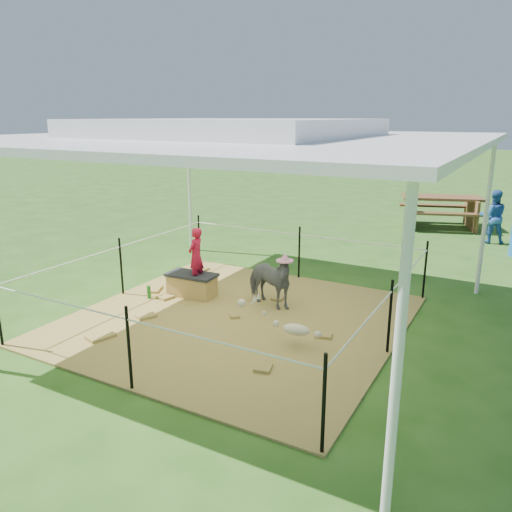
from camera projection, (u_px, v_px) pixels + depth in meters
The scene contains 13 objects.
ground at pixel (237, 320), 7.43m from camera, with size 90.00×90.00×0.00m, color #2D5919.
hay_patch at pixel (237, 319), 7.43m from camera, with size 4.60×4.60×0.03m, color brown.
canopy_tent at pixel (234, 135), 6.71m from camera, with size 6.30×6.30×2.90m.
rope_fence at pixel (236, 279), 7.26m from camera, with size 4.54×4.54×1.00m.
straw_bale at pixel (192, 286), 8.33m from camera, with size 0.78×0.39×0.34m, color #B88B42.
dark_cloth at pixel (192, 275), 8.28m from camera, with size 0.83×0.43×0.04m, color black.
woman at pixel (196, 250), 8.11m from camera, with size 0.34×0.22×0.93m, color red.
green_bottle at pixel (149, 292), 8.22m from camera, with size 0.06×0.06×0.22m, color #186D1C.
pony at pixel (268, 281), 7.80m from camera, with size 0.45×0.99×0.84m, color #4C4C51.
pink_hat at pixel (268, 251), 7.67m from camera, with size 0.26×0.26×0.12m, color pink.
foal at pixel (296, 327), 6.47m from camera, with size 0.94×0.52×0.52m, color beige, non-canonical shape.
picnic_table_near at pixel (440, 212), 13.54m from camera, with size 2.05×1.48×0.85m, color #56311D.
distant_person at pixel (493, 217), 11.83m from camera, with size 0.62×0.48×1.27m, color #2D5BA9.
Camera 1 is at (3.59, -5.90, 2.94)m, focal length 35.00 mm.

